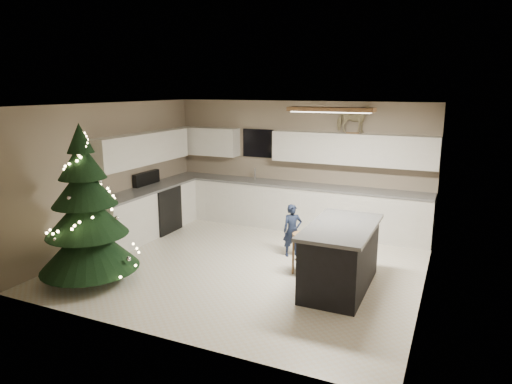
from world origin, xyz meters
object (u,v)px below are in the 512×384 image
christmas_tree (87,219)px  rocking_horse (353,119)px  island (340,256)px  toddler (292,230)px  bar_stool (303,243)px

christmas_tree → rocking_horse: 5.10m
island → toddler: size_ratio=1.86×
bar_stool → christmas_tree: size_ratio=0.27×
bar_stool → christmas_tree: 3.28m
bar_stool → toddler: toddler is taller
island → christmas_tree: size_ratio=0.72×
bar_stool → rocking_horse: 2.92m
toddler → rocking_horse: rocking_horse is taller
christmas_tree → rocking_horse: rocking_horse is taller
island → toddler: 1.43m
island → bar_stool: island is taller
toddler → rocking_horse: (0.60, 1.66, 1.82)m
bar_stool → rocking_horse: (0.19, 2.30, 1.79)m
christmas_tree → rocking_horse: size_ratio=3.65×
christmas_tree → rocking_horse: (2.99, 3.92, 1.30)m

